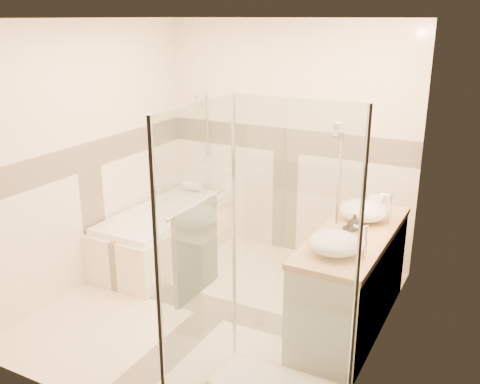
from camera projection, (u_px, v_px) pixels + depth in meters
The scene contains 12 objects.
room at pixel (222, 175), 4.43m from camera, with size 2.82×3.02×2.52m.
bathtub at pixel (165, 232), 5.75m from camera, with size 0.75×1.70×0.56m.
vanity at pixel (351, 279), 4.46m from camera, with size 0.58×1.62×0.85m.
shower_enclosure at pixel (252, 339), 3.50m from camera, with size 0.96×0.93×2.04m.
vessel_sink_near at pixel (363, 210), 4.57m from camera, with size 0.42×0.42×0.17m, color white.
vessel_sink_far at pixel (335, 243), 3.92m from camera, with size 0.40×0.40×0.16m, color white.
faucet_near at pixel (390, 206), 4.45m from camera, with size 0.11×0.03×0.27m.
faucet_far at pixel (364, 240), 3.81m from camera, with size 0.11×0.03×0.26m.
amenity_bottle_a at pixel (348, 229), 4.20m from camera, with size 0.06×0.06×0.14m, color black.
amenity_bottle_b at pixel (354, 222), 4.35m from camera, with size 0.11×0.11×0.14m, color black.
folded_towels at pixel (375, 202), 4.93m from camera, with size 0.13×0.22×0.07m, color white.
rolled_towel at pixel (193, 186), 6.28m from camera, with size 0.10×0.10×0.23m, color white.
Camera 1 is at (2.18, -3.67, 2.52)m, focal length 40.00 mm.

